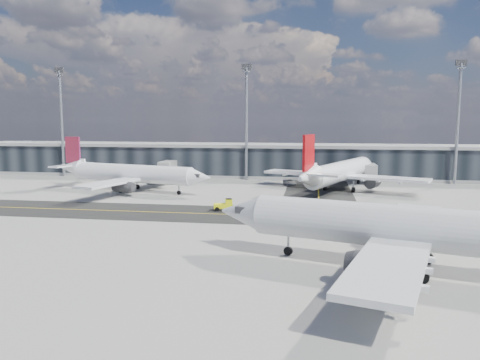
% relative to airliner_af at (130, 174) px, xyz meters
% --- Properties ---
extents(ground, '(300.00, 300.00, 0.00)m').
position_rel_airliner_af_xyz_m(ground, '(21.79, -25.35, -3.76)').
color(ground, gray).
rests_on(ground, ground).
extents(taxiway_lanes, '(180.00, 63.00, 0.03)m').
position_rel_airliner_af_xyz_m(taxiway_lanes, '(25.70, -14.61, -3.75)').
color(taxiway_lanes, black).
rests_on(taxiway_lanes, ground).
extents(terminal_concourse, '(152.00, 19.80, 8.80)m').
position_rel_airliner_af_xyz_m(terminal_concourse, '(21.83, 29.58, 0.33)').
color(terminal_concourse, black).
rests_on(terminal_concourse, ground).
extents(floodlight_masts, '(102.50, 0.70, 28.90)m').
position_rel_airliner_af_xyz_m(floodlight_masts, '(21.79, 22.65, 11.84)').
color(floodlight_masts, gray).
rests_on(floodlight_masts, ground).
extents(airliner_af, '(37.96, 32.66, 11.39)m').
position_rel_airliner_af_xyz_m(airliner_af, '(0.00, 0.00, 0.00)').
color(airliner_af, white).
rests_on(airliner_af, ground).
extents(airliner_redtail, '(35.12, 40.60, 12.52)m').
position_rel_airliner_af_xyz_m(airliner_redtail, '(44.24, 7.02, 0.37)').
color(airliner_redtail, white).
rests_on(airliner_redtail, ground).
extents(airliner_near, '(43.77, 37.71, 13.19)m').
position_rel_airliner_af_xyz_m(airliner_near, '(49.49, -46.73, 0.59)').
color(airliner_near, silver).
rests_on(airliner_near, ground).
extents(baggage_tug, '(3.42, 2.26, 1.97)m').
position_rel_airliner_af_xyz_m(baggage_tug, '(24.09, -18.14, -2.77)').
color(baggage_tug, '#F8FF0D').
rests_on(baggage_tug, ground).
extents(service_van, '(3.62, 5.19, 1.32)m').
position_rel_airliner_af_xyz_m(service_van, '(33.19, 15.15, -3.10)').
color(service_van, white).
rests_on(service_van, ground).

